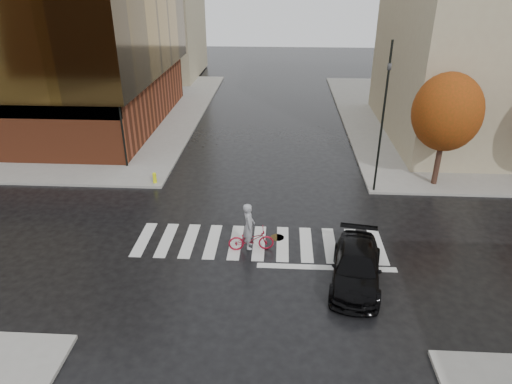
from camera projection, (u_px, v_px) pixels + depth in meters
ground at (259, 249)px, 20.95m from camera, size 120.00×120.00×0.00m
sidewalk_nw at (37, 111)px, 40.82m from camera, size 30.00×30.00×0.15m
crosswalk at (259, 243)px, 21.40m from camera, size 12.00×3.00×0.01m
tree_ne_a at (447, 112)px, 25.09m from camera, size 3.80×3.80×6.50m
sedan at (356, 267)px, 18.51m from camera, size 2.71×5.04×1.39m
cyclist at (250, 234)px, 20.55m from camera, size 2.14×0.97×2.35m
traffic_light_nw at (118, 93)px, 27.30m from camera, size 0.22×0.18×8.08m
traffic_light_ne at (384, 107)px, 24.07m from camera, size 0.22×0.24×8.26m
fire_hydrant at (155, 177)px, 26.89m from camera, size 0.24×0.24×0.66m
manhole at (277, 237)px, 21.82m from camera, size 0.82×0.82×0.01m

